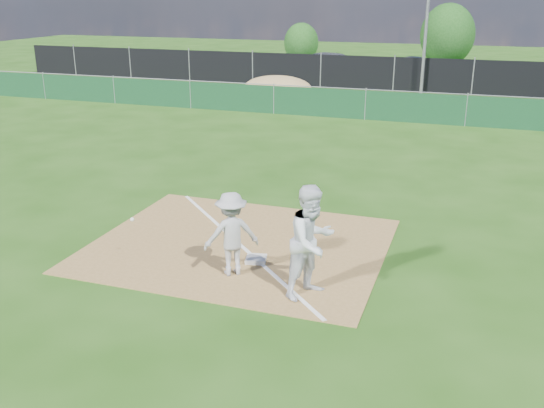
{
  "coord_description": "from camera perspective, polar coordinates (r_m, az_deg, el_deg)",
  "views": [
    {
      "loc": [
        4.45,
        -9.86,
        5.04
      ],
      "look_at": [
        0.72,
        1.0,
        1.0
      ],
      "focal_mm": 40.0,
      "sensor_mm": 36.0,
      "label": 1
    }
  ],
  "objects": [
    {
      "name": "first_base",
      "position": [
        11.97,
        -1.51,
        -5.21
      ],
      "size": [
        0.47,
        0.47,
        0.08
      ],
      "primitive_type": "cube",
      "rotation": [
        0.0,
        0.0,
        0.22
      ],
      "color": "silver",
      "rests_on": "infield_dirt"
    },
    {
      "name": "light_pole",
      "position": [
        32.71,
        14.4,
        16.97
      ],
      "size": [
        0.16,
        0.16,
        8.0
      ],
      "primitive_type": "cylinder",
      "color": "slate",
      "rests_on": "ground"
    },
    {
      "name": "play_at_first",
      "position": [
        11.19,
        -3.84,
        -2.82
      ],
      "size": [
        2.63,
        1.07,
        1.6
      ],
      "color": "#ACACAE",
      "rests_on": "infield_dirt"
    },
    {
      "name": "car_mid",
      "position": [
        37.85,
        13.32,
        12.25
      ],
      "size": [
        4.29,
        2.91,
        1.34
      ],
      "primitive_type": "imported",
      "rotation": [
        0.0,
        0.0,
        1.16
      ],
      "color": "#111733",
      "rests_on": "parking_lot"
    },
    {
      "name": "runner",
      "position": [
        10.37,
        3.77,
        -3.55
      ],
      "size": [
        1.15,
        1.23,
        2.01
      ],
      "primitive_type": "imported",
      "rotation": [
        0.0,
        0.0,
        1.05
      ],
      "color": "silver",
      "rests_on": "ground"
    },
    {
      "name": "tree_left",
      "position": [
        45.52,
        2.77,
        14.9
      ],
      "size": [
        2.48,
        2.48,
        2.94
      ],
      "color": "#382316",
      "rests_on": "ground"
    },
    {
      "name": "dirt_mound",
      "position": [
        30.23,
        0.52,
        10.89
      ],
      "size": [
        3.38,
        2.6,
        1.17
      ],
      "primitive_type": "ellipsoid",
      "color": "#9B7D4B",
      "rests_on": "ground"
    },
    {
      "name": "black_fence",
      "position": [
        33.42,
        11.39,
        11.88
      ],
      "size": [
        46.0,
        0.04,
        1.8
      ],
      "primitive_type": "cube",
      "color": "black",
      "rests_on": "ground"
    },
    {
      "name": "car_left",
      "position": [
        37.72,
        5.85,
        12.88
      ],
      "size": [
        5.21,
        3.15,
        1.66
      ],
      "primitive_type": "imported",
      "rotation": [
        0.0,
        0.0,
        1.31
      ],
      "color": "#B7B9BF",
      "rests_on": "parking_lot"
    },
    {
      "name": "infield_dirt",
      "position": [
        12.77,
        -3.08,
        -3.84
      ],
      "size": [
        6.0,
        5.0,
        0.02
      ],
      "primitive_type": "cube",
      "color": "olive",
      "rests_on": "ground"
    },
    {
      "name": "ground",
      "position": [
        20.97,
        6.16,
        5.35
      ],
      "size": [
        90.0,
        90.0,
        0.0
      ],
      "primitive_type": "plane",
      "color": "#1D450E",
      "rests_on": "ground"
    },
    {
      "name": "parking_lot",
      "position": [
        38.45,
        12.39,
        11.41
      ],
      "size": [
        46.0,
        9.0,
        0.01
      ],
      "primitive_type": "cube",
      "color": "black",
      "rests_on": "ground"
    },
    {
      "name": "tree_mid",
      "position": [
        44.57,
        16.17,
        15.03
      ],
      "size": [
        3.66,
        3.66,
        4.34
      ],
      "color": "#382316",
      "rests_on": "ground"
    },
    {
      "name": "foul_line",
      "position": [
        12.77,
        -3.08,
        -3.78
      ],
      "size": [
        5.01,
        5.01,
        0.01
      ],
      "primitive_type": "cube",
      "rotation": [
        0.0,
        0.0,
        0.79
      ],
      "color": "white",
      "rests_on": "infield_dirt"
    },
    {
      "name": "car_right",
      "position": [
        38.03,
        22.11,
        11.3
      ],
      "size": [
        4.39,
        2.43,
        1.21
      ],
      "primitive_type": "imported",
      "rotation": [
        0.0,
        0.0,
        1.38
      ],
      "color": "black",
      "rests_on": "parking_lot"
    },
    {
      "name": "green_fence",
      "position": [
        25.65,
        8.78,
        9.18
      ],
      "size": [
        44.0,
        0.05,
        1.2
      ],
      "primitive_type": "cube",
      "color": "#0E361C",
      "rests_on": "ground"
    }
  ]
}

